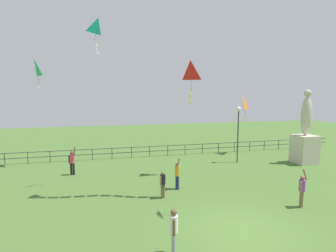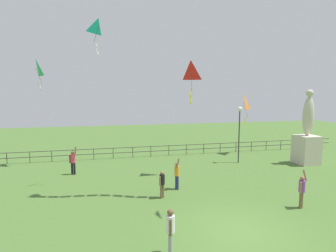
{
  "view_description": "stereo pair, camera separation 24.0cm",
  "coord_description": "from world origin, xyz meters",
  "px_view_note": "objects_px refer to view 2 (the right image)",
  "views": [
    {
      "loc": [
        -5.41,
        -9.21,
        5.51
      ],
      "look_at": [
        -1.38,
        6.75,
        3.6
      ],
      "focal_mm": 28.41,
      "sensor_mm": 36.0,
      "label": 1
    },
    {
      "loc": [
        -5.18,
        -9.27,
        5.51
      ],
      "look_at": [
        -1.38,
        6.75,
        3.6
      ],
      "focal_mm": 28.41,
      "sensor_mm": 36.0,
      "label": 2
    }
  ],
  "objects_px": {
    "person_1": "(73,161)",
    "kite_2": "(36,68)",
    "person_4": "(302,189)",
    "kite_1": "(99,27)",
    "kite_3": "(191,72)",
    "statue_monument": "(307,140)",
    "person_0": "(177,173)",
    "person_2": "(162,183)",
    "kite_0": "(243,102)",
    "person_3": "(170,229)",
    "lamppost": "(239,122)"
  },
  "relations": [
    {
      "from": "person_4",
      "to": "kite_3",
      "type": "distance_m",
      "value": 9.48
    },
    {
      "from": "person_2",
      "to": "kite_3",
      "type": "height_order",
      "value": "kite_3"
    },
    {
      "from": "kite_2",
      "to": "kite_1",
      "type": "bearing_deg",
      "value": -50.35
    },
    {
      "from": "statue_monument",
      "to": "lamppost",
      "type": "height_order",
      "value": "statue_monument"
    },
    {
      "from": "person_1",
      "to": "person_2",
      "type": "height_order",
      "value": "person_1"
    },
    {
      "from": "person_2",
      "to": "kite_2",
      "type": "bearing_deg",
      "value": 132.32
    },
    {
      "from": "person_0",
      "to": "statue_monument",
      "type": "bearing_deg",
      "value": 15.72
    },
    {
      "from": "lamppost",
      "to": "kite_3",
      "type": "xyz_separation_m",
      "value": [
        -5.01,
        -2.52,
        3.71
      ]
    },
    {
      "from": "person_0",
      "to": "lamppost",
      "type": "bearing_deg",
      "value": 36.5
    },
    {
      "from": "person_3",
      "to": "kite_2",
      "type": "bearing_deg",
      "value": 117.24
    },
    {
      "from": "lamppost",
      "to": "person_4",
      "type": "relative_size",
      "value": 2.42
    },
    {
      "from": "person_2",
      "to": "person_0",
      "type": "bearing_deg",
      "value": 44.73
    },
    {
      "from": "person_0",
      "to": "person_1",
      "type": "height_order",
      "value": "person_1"
    },
    {
      "from": "person_2",
      "to": "kite_3",
      "type": "bearing_deg",
      "value": 52.12
    },
    {
      "from": "statue_monument",
      "to": "person_4",
      "type": "relative_size",
      "value": 3.14
    },
    {
      "from": "kite_3",
      "to": "kite_0",
      "type": "bearing_deg",
      "value": 38.98
    },
    {
      "from": "person_0",
      "to": "kite_1",
      "type": "distance_m",
      "value": 9.62
    },
    {
      "from": "statue_monument",
      "to": "person_3",
      "type": "height_order",
      "value": "statue_monument"
    },
    {
      "from": "kite_0",
      "to": "kite_1",
      "type": "bearing_deg",
      "value": -154.01
    },
    {
      "from": "statue_monument",
      "to": "person_1",
      "type": "distance_m",
      "value": 18.04
    },
    {
      "from": "person_4",
      "to": "kite_0",
      "type": "xyz_separation_m",
      "value": [
        3.39,
        12.0,
        3.89
      ]
    },
    {
      "from": "person_3",
      "to": "person_4",
      "type": "xyz_separation_m",
      "value": [
        7.17,
        2.27,
        0.0
      ]
    },
    {
      "from": "person_3",
      "to": "kite_2",
      "type": "relative_size",
      "value": 0.69
    },
    {
      "from": "person_4",
      "to": "kite_1",
      "type": "relative_size",
      "value": 0.94
    },
    {
      "from": "person_3",
      "to": "kite_2",
      "type": "distance_m",
      "value": 16.78
    },
    {
      "from": "kite_2",
      "to": "person_0",
      "type": "bearing_deg",
      "value": -39.86
    },
    {
      "from": "statue_monument",
      "to": "person_0",
      "type": "distance_m",
      "value": 12.19
    },
    {
      "from": "person_0",
      "to": "person_2",
      "type": "relative_size",
      "value": 1.27
    },
    {
      "from": "person_1",
      "to": "kite_2",
      "type": "xyz_separation_m",
      "value": [
        -2.72,
        3.03,
        6.54
      ]
    },
    {
      "from": "person_4",
      "to": "kite_2",
      "type": "height_order",
      "value": "kite_2"
    },
    {
      "from": "person_4",
      "to": "kite_2",
      "type": "relative_size",
      "value": 0.79
    },
    {
      "from": "statue_monument",
      "to": "person_3",
      "type": "xyz_separation_m",
      "value": [
        -13.63,
        -9.51,
        -0.99
      ]
    },
    {
      "from": "person_1",
      "to": "person_3",
      "type": "bearing_deg",
      "value": -67.89
    },
    {
      "from": "person_2",
      "to": "kite_0",
      "type": "xyz_separation_m",
      "value": [
        9.77,
        9.18,
        3.99
      ]
    },
    {
      "from": "statue_monument",
      "to": "kite_3",
      "type": "distance_m",
      "value": 11.4
    },
    {
      "from": "person_1",
      "to": "kite_1",
      "type": "height_order",
      "value": "kite_1"
    },
    {
      "from": "person_1",
      "to": "kite_3",
      "type": "bearing_deg",
      "value": -15.43
    },
    {
      "from": "statue_monument",
      "to": "kite_0",
      "type": "xyz_separation_m",
      "value": [
        -3.07,
        4.76,
        2.9
      ]
    },
    {
      "from": "kite_1",
      "to": "kite_2",
      "type": "xyz_separation_m",
      "value": [
        -4.75,
        5.73,
        -1.87
      ]
    },
    {
      "from": "statue_monument",
      "to": "lamppost",
      "type": "bearing_deg",
      "value": 163.2
    },
    {
      "from": "person_1",
      "to": "kite_2",
      "type": "distance_m",
      "value": 7.71
    },
    {
      "from": "person_0",
      "to": "kite_0",
      "type": "xyz_separation_m",
      "value": [
        8.63,
        8.06,
        3.89
      ]
    },
    {
      "from": "lamppost",
      "to": "person_3",
      "type": "relative_size",
      "value": 2.78
    },
    {
      "from": "person_0",
      "to": "person_3",
      "type": "height_order",
      "value": "person_0"
    },
    {
      "from": "kite_2",
      "to": "statue_monument",
      "type": "bearing_deg",
      "value": -11.52
    },
    {
      "from": "person_2",
      "to": "kite_1",
      "type": "distance_m",
      "value": 9.55
    },
    {
      "from": "person_2",
      "to": "kite_3",
      "type": "xyz_separation_m",
      "value": [
        2.68,
        3.45,
        6.17
      ]
    },
    {
      "from": "person_4",
      "to": "kite_0",
      "type": "height_order",
      "value": "kite_0"
    },
    {
      "from": "person_0",
      "to": "kite_2",
      "type": "xyz_separation_m",
      "value": [
        -8.99,
        7.51,
        6.58
      ]
    },
    {
      "from": "statue_monument",
      "to": "person_1",
      "type": "bearing_deg",
      "value": 176.22
    }
  ]
}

